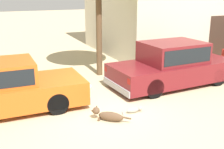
# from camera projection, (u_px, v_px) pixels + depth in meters

# --- Properties ---
(ground_plane) EXTENTS (80.00, 80.00, 0.00)m
(ground_plane) POSITION_uv_depth(u_px,v_px,m) (105.00, 107.00, 8.24)
(ground_plane) COLOR tan
(parked_sedan_second) EXTENTS (4.73, 2.01, 1.53)m
(parked_sedan_second) POSITION_uv_depth(u_px,v_px,m) (173.00, 64.00, 10.04)
(parked_sedan_second) COLOR maroon
(parked_sedan_second) RESTS_ON ground_plane
(stray_dog_spotted) EXTENTS (0.87, 0.79, 0.37)m
(stray_dog_spotted) POSITION_uv_depth(u_px,v_px,m) (108.00, 115.00, 7.37)
(stray_dog_spotted) COLOR brown
(stray_dog_spotted) RESTS_ON ground_plane
(stray_cat) EXTENTS (0.62, 0.22, 0.17)m
(stray_cat) POSITION_uv_depth(u_px,v_px,m) (134.00, 110.00, 7.89)
(stray_cat) COLOR gray
(stray_cat) RESTS_ON ground_plane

